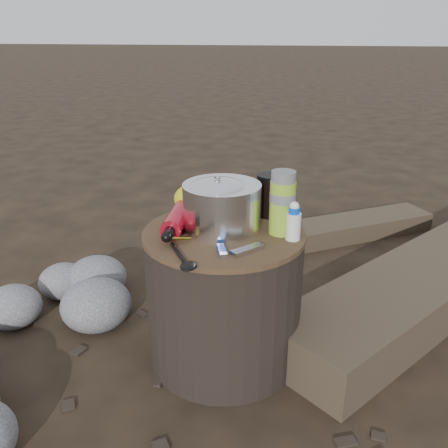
% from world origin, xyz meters
% --- Properties ---
extents(ground, '(60.00, 60.00, 0.00)m').
position_xyz_m(ground, '(0.00, 0.00, 0.00)').
color(ground, black).
rests_on(ground, ground).
extents(stump, '(0.49, 0.49, 0.45)m').
position_xyz_m(stump, '(0.00, 0.00, 0.23)').
color(stump, black).
rests_on(stump, ground).
extents(rock_ring, '(0.45, 0.98, 0.19)m').
position_xyz_m(rock_ring, '(-0.64, -0.09, 0.10)').
color(rock_ring, slate).
rests_on(rock_ring, ground).
extents(log_small, '(1.08, 0.77, 0.10)m').
position_xyz_m(log_small, '(0.40, 1.05, 0.05)').
color(log_small, '#423628').
rests_on(log_small, ground).
extents(foil_windscreen, '(0.24, 0.24, 0.14)m').
position_xyz_m(foil_windscreen, '(-0.01, 0.02, 0.53)').
color(foil_windscreen, silver).
rests_on(foil_windscreen, stump).
extents(camping_pot, '(0.17, 0.17, 0.17)m').
position_xyz_m(camping_pot, '(-0.02, 0.00, 0.54)').
color(camping_pot, silver).
rests_on(camping_pot, stump).
extents(fuel_bottle, '(0.07, 0.26, 0.06)m').
position_xyz_m(fuel_bottle, '(-0.15, 0.00, 0.49)').
color(fuel_bottle, '#AC1022').
rests_on(fuel_bottle, stump).
extents(thermos, '(0.08, 0.08, 0.19)m').
position_xyz_m(thermos, '(0.17, 0.02, 0.55)').
color(thermos, '#88B52B').
rests_on(thermos, stump).
extents(travel_mug, '(0.09, 0.09, 0.14)m').
position_xyz_m(travel_mug, '(0.13, 0.17, 0.52)').
color(travel_mug, black).
rests_on(travel_mug, stump).
extents(stuff_sack, '(0.15, 0.12, 0.10)m').
position_xyz_m(stuff_sack, '(-0.12, 0.14, 0.51)').
color(stuff_sack, gold).
rests_on(stuff_sack, stump).
extents(food_pouch, '(0.10, 0.05, 0.13)m').
position_xyz_m(food_pouch, '(-0.01, 0.15, 0.52)').
color(food_pouch, '#0F1A48').
rests_on(food_pouch, stump).
extents(lighter, '(0.04, 0.08, 0.01)m').
position_xyz_m(lighter, '(0.02, -0.14, 0.46)').
color(lighter, blue).
rests_on(lighter, stump).
extents(multitool, '(0.09, 0.09, 0.01)m').
position_xyz_m(multitool, '(0.09, -0.13, 0.46)').
color(multitool, silver).
rests_on(multitool, stump).
extents(spork, '(0.12, 0.16, 0.01)m').
position_xyz_m(spork, '(-0.09, -0.19, 0.46)').
color(spork, black).
rests_on(spork, stump).
extents(squeeze_bottle, '(0.04, 0.04, 0.10)m').
position_xyz_m(squeeze_bottle, '(0.21, -0.02, 0.51)').
color(squeeze_bottle, silver).
rests_on(squeeze_bottle, stump).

